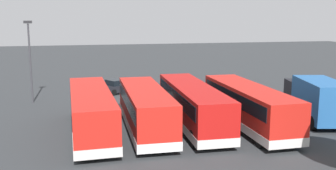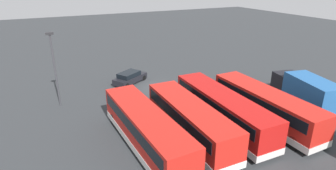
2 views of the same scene
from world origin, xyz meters
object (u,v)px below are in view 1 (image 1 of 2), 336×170
at_px(bus_single_deck_near_end, 248,105).
at_px(bus_single_deck_third, 145,108).
at_px(bus_single_deck_second, 192,104).
at_px(bus_single_deck_fourth, 91,110).
at_px(lamp_post_tall, 30,55).
at_px(car_hatchback_silver, 121,86).
at_px(box_truck_blue, 316,98).

xyz_separation_m(bus_single_deck_near_end, bus_single_deck_third, (7.26, -0.67, -0.00)).
relative_size(bus_single_deck_second, bus_single_deck_fourth, 1.02).
xyz_separation_m(bus_single_deck_third, lamp_post_tall, (8.67, -10.97, 2.76)).
height_order(bus_single_deck_third, car_hatchback_silver, bus_single_deck_third).
xyz_separation_m(bus_single_deck_second, lamp_post_tall, (12.16, -10.49, 2.76)).
height_order(bus_single_deck_second, car_hatchback_silver, bus_single_deck_second).
bearing_deg(lamp_post_tall, bus_single_deck_third, 128.31).
xyz_separation_m(box_truck_blue, lamp_post_tall, (21.73, -11.07, 2.68)).
bearing_deg(lamp_post_tall, bus_single_deck_fourth, 115.08).
bearing_deg(bus_single_deck_near_end, car_hatchback_silver, -62.80).
height_order(bus_single_deck_fourth, box_truck_blue, box_truck_blue).
bearing_deg(box_truck_blue, bus_single_deck_third, -0.43).
bearing_deg(bus_single_deck_second, car_hatchback_silver, -74.45).
xyz_separation_m(bus_single_deck_second, bus_single_deck_third, (3.50, 0.48, -0.00)).
distance_m(bus_single_deck_third, bus_single_deck_fourth, 3.65).
relative_size(bus_single_deck_fourth, car_hatchback_silver, 2.46).
relative_size(bus_single_deck_third, box_truck_blue, 1.37).
distance_m(bus_single_deck_near_end, car_hatchback_silver, 16.44).
height_order(bus_single_deck_third, box_truck_blue, box_truck_blue).
bearing_deg(bus_single_deck_fourth, lamp_post_tall, -64.92).
height_order(car_hatchback_silver, lamp_post_tall, lamp_post_tall).
relative_size(bus_single_deck_fourth, box_truck_blue, 1.48).
bearing_deg(bus_single_deck_near_end, bus_single_deck_second, -17.01).
distance_m(bus_single_deck_second, bus_single_deck_fourth, 7.14).
xyz_separation_m(bus_single_deck_near_end, car_hatchback_silver, (7.50, -14.60, -0.92)).
height_order(bus_single_deck_near_end, box_truck_blue, box_truck_blue).
relative_size(bus_single_deck_second, bus_single_deck_third, 1.10).
relative_size(bus_single_deck_second, box_truck_blue, 1.51).
height_order(bus_single_deck_second, bus_single_deck_third, same).
relative_size(car_hatchback_silver, lamp_post_tall, 0.64).
xyz_separation_m(bus_single_deck_fourth, car_hatchback_silver, (-3.40, -13.70, -0.92)).
xyz_separation_m(bus_single_deck_second, box_truck_blue, (-9.56, 0.58, 0.08)).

